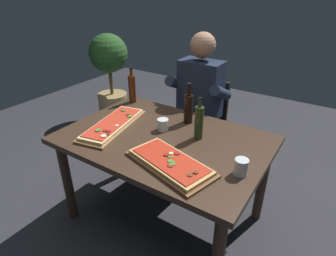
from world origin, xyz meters
TOP-DOWN VIEW (x-y plane):
  - ground_plane at (0.00, 0.00)m, footprint 6.40×6.40m
  - dining_table at (0.00, 0.00)m, footprint 1.40×0.96m
  - pizza_rectangular_front at (0.22, -0.26)m, footprint 0.60×0.39m
  - pizza_rectangular_left at (-0.40, -0.08)m, footprint 0.35×0.66m
  - wine_bottle_dark at (-0.59, 0.38)m, footprint 0.06×0.06m
  - oil_bottle_amber at (0.20, 0.12)m, footprint 0.06×0.06m
  - vinegar_bottle_green at (0.02, 0.30)m, footprint 0.07×0.07m
  - tumbler_near_camera at (-0.07, 0.08)m, footprint 0.08×0.08m
  - tumbler_far_side at (0.59, -0.11)m, footprint 0.08×0.08m
  - diner_chair at (-0.13, 0.86)m, footprint 0.44×0.44m
  - seated_diner at (-0.13, 0.74)m, footprint 0.53×0.41m
  - potted_plant_corner at (-1.69, 1.21)m, footprint 0.49×0.49m

SIDE VIEW (x-z plane):
  - ground_plane at x=0.00m, z-range 0.00..0.00m
  - diner_chair at x=-0.13m, z-range 0.05..0.92m
  - dining_table at x=0.00m, z-range 0.27..1.01m
  - potted_plant_corner at x=-1.69m, z-range 0.10..1.23m
  - seated_diner at x=-0.13m, z-range 0.08..1.41m
  - pizza_rectangular_front at x=0.22m, z-range 0.73..0.78m
  - pizza_rectangular_left at x=-0.40m, z-range 0.73..0.78m
  - tumbler_near_camera at x=-0.07m, z-range 0.73..0.82m
  - tumbler_far_side at x=0.59m, z-range 0.73..0.83m
  - oil_bottle_amber at x=0.20m, z-range 0.71..1.01m
  - vinegar_bottle_green at x=0.02m, z-range 0.71..1.02m
  - wine_bottle_dark at x=-0.59m, z-range 0.71..1.02m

